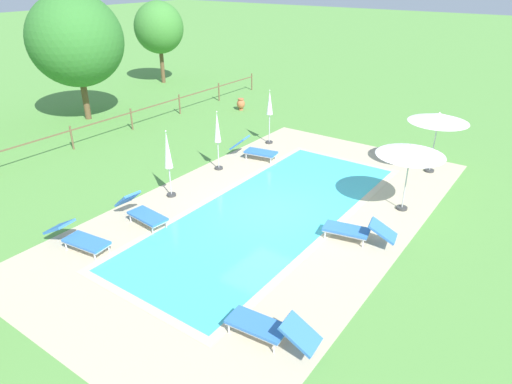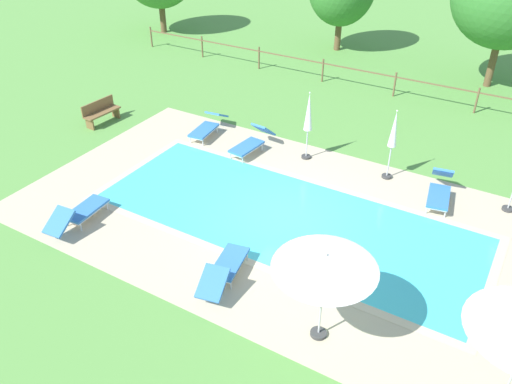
{
  "view_description": "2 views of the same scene",
  "coord_description": "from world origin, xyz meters",
  "px_view_note": "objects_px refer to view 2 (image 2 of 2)",
  "views": [
    {
      "loc": [
        -10.92,
        -7.18,
        7.1
      ],
      "look_at": [
        -0.08,
        0.5,
        0.6
      ],
      "focal_mm": 32.18,
      "sensor_mm": 36.0,
      "label": 1
    },
    {
      "loc": [
        5.43,
        -10.73,
        8.68
      ],
      "look_at": [
        -0.87,
        -0.16,
        0.67
      ],
      "focal_mm": 36.56,
      "sensor_mm": 36.0,
      "label": 2
    }
  ],
  "objects_px": {
    "sun_lounger_south_near_corner": "(208,126)",
    "patio_umbrella_open_by_bench": "(325,262)",
    "sun_lounger_north_end": "(225,268)",
    "wooden_bench_lawn_side": "(101,111)",
    "patio_umbrella_closed_row_mid_west": "(393,134)",
    "sun_lounger_north_mid": "(79,213)",
    "patio_umbrella_closed_row_west": "(308,116)",
    "sun_lounger_north_far": "(252,142)",
    "sun_lounger_north_near_steps": "(440,190)"
  },
  "relations": [
    {
      "from": "sun_lounger_north_mid",
      "to": "patio_umbrella_open_by_bench",
      "type": "relative_size",
      "value": 0.92
    },
    {
      "from": "sun_lounger_south_near_corner",
      "to": "sun_lounger_north_near_steps",
      "type": "bearing_deg",
      "value": -0.37
    },
    {
      "from": "sun_lounger_north_end",
      "to": "patio_umbrella_closed_row_mid_west",
      "type": "height_order",
      "value": "patio_umbrella_closed_row_mid_west"
    },
    {
      "from": "sun_lounger_north_mid",
      "to": "patio_umbrella_closed_row_west",
      "type": "relative_size",
      "value": 0.88
    },
    {
      "from": "patio_umbrella_open_by_bench",
      "to": "sun_lounger_north_far",
      "type": "bearing_deg",
      "value": 131.11
    },
    {
      "from": "sun_lounger_south_near_corner",
      "to": "wooden_bench_lawn_side",
      "type": "distance_m",
      "value": 4.26
    },
    {
      "from": "sun_lounger_north_far",
      "to": "patio_umbrella_open_by_bench",
      "type": "distance_m",
      "value": 8.51
    },
    {
      "from": "patio_umbrella_closed_row_west",
      "to": "sun_lounger_north_far",
      "type": "bearing_deg",
      "value": -162.72
    },
    {
      "from": "sun_lounger_north_far",
      "to": "sun_lounger_south_near_corner",
      "type": "distance_m",
      "value": 2.07
    },
    {
      "from": "sun_lounger_north_far",
      "to": "patio_umbrella_open_by_bench",
      "type": "relative_size",
      "value": 0.9
    },
    {
      "from": "sun_lounger_north_mid",
      "to": "patio_umbrella_closed_row_mid_west",
      "type": "bearing_deg",
      "value": 45.98
    },
    {
      "from": "patio_umbrella_closed_row_west",
      "to": "patio_umbrella_closed_row_mid_west",
      "type": "relative_size",
      "value": 1.02
    },
    {
      "from": "sun_lounger_south_near_corner",
      "to": "patio_umbrella_open_by_bench",
      "type": "xyz_separation_m",
      "value": [
        7.54,
        -6.58,
        1.69
      ]
    },
    {
      "from": "patio_umbrella_closed_row_mid_west",
      "to": "wooden_bench_lawn_side",
      "type": "xyz_separation_m",
      "value": [
        -10.72,
        -1.68,
        -1.07
      ]
    },
    {
      "from": "wooden_bench_lawn_side",
      "to": "sun_lounger_south_near_corner",
      "type": "bearing_deg",
      "value": 17.06
    },
    {
      "from": "sun_lounger_north_mid",
      "to": "wooden_bench_lawn_side",
      "type": "relative_size",
      "value": 1.36
    },
    {
      "from": "patio_umbrella_closed_row_mid_west",
      "to": "sun_lounger_north_far",
      "type": "bearing_deg",
      "value": -170.94
    },
    {
      "from": "sun_lounger_north_far",
      "to": "patio_umbrella_open_by_bench",
      "type": "bearing_deg",
      "value": -48.89
    },
    {
      "from": "sun_lounger_north_far",
      "to": "patio_umbrella_closed_row_mid_west",
      "type": "relative_size",
      "value": 0.87
    },
    {
      "from": "patio_umbrella_closed_row_west",
      "to": "patio_umbrella_closed_row_mid_west",
      "type": "bearing_deg",
      "value": 3.44
    },
    {
      "from": "patio_umbrella_closed_row_west",
      "to": "patio_umbrella_closed_row_mid_west",
      "type": "distance_m",
      "value": 2.78
    },
    {
      "from": "sun_lounger_south_near_corner",
      "to": "patio_umbrella_open_by_bench",
      "type": "relative_size",
      "value": 0.94
    },
    {
      "from": "sun_lounger_south_near_corner",
      "to": "patio_umbrella_closed_row_mid_west",
      "type": "height_order",
      "value": "patio_umbrella_closed_row_mid_west"
    },
    {
      "from": "sun_lounger_north_far",
      "to": "sun_lounger_south_near_corner",
      "type": "bearing_deg",
      "value": 171.74
    },
    {
      "from": "wooden_bench_lawn_side",
      "to": "patio_umbrella_open_by_bench",
      "type": "bearing_deg",
      "value": -24.68
    },
    {
      "from": "patio_umbrella_closed_row_west",
      "to": "wooden_bench_lawn_side",
      "type": "bearing_deg",
      "value": -169.18
    },
    {
      "from": "sun_lounger_north_far",
      "to": "wooden_bench_lawn_side",
      "type": "xyz_separation_m",
      "value": [
        -6.12,
        -0.95,
        0.09
      ]
    },
    {
      "from": "sun_lounger_north_end",
      "to": "patio_umbrella_open_by_bench",
      "type": "relative_size",
      "value": 0.94
    },
    {
      "from": "sun_lounger_north_near_steps",
      "to": "patio_umbrella_closed_row_mid_west",
      "type": "height_order",
      "value": "patio_umbrella_closed_row_mid_west"
    },
    {
      "from": "sun_lounger_north_mid",
      "to": "patio_umbrella_closed_row_west",
      "type": "xyz_separation_m",
      "value": [
        3.75,
        6.59,
        1.19
      ]
    },
    {
      "from": "sun_lounger_north_near_steps",
      "to": "sun_lounger_north_end",
      "type": "distance_m",
      "value": 7.06
    },
    {
      "from": "wooden_bench_lawn_side",
      "to": "sun_lounger_north_near_steps",
      "type": "bearing_deg",
      "value": 5.48
    },
    {
      "from": "sun_lounger_south_near_corner",
      "to": "patio_umbrella_closed_row_west",
      "type": "relative_size",
      "value": 0.89
    },
    {
      "from": "patio_umbrella_closed_row_mid_west",
      "to": "sun_lounger_south_near_corner",
      "type": "bearing_deg",
      "value": -176.25
    },
    {
      "from": "patio_umbrella_open_by_bench",
      "to": "patio_umbrella_closed_row_mid_west",
      "type": "xyz_separation_m",
      "value": [
        -0.89,
        7.02,
        -0.51
      ]
    },
    {
      "from": "sun_lounger_north_far",
      "to": "sun_lounger_north_end",
      "type": "xyz_separation_m",
      "value": [
        2.8,
        -5.87,
        -0.02
      ]
    },
    {
      "from": "wooden_bench_lawn_side",
      "to": "patio_umbrella_closed_row_mid_west",
      "type": "bearing_deg",
      "value": 8.93
    },
    {
      "from": "sun_lounger_north_far",
      "to": "patio_umbrella_open_by_bench",
      "type": "xyz_separation_m",
      "value": [
        5.49,
        -6.28,
        1.67
      ]
    },
    {
      "from": "sun_lounger_north_far",
      "to": "sun_lounger_south_near_corner",
      "type": "xyz_separation_m",
      "value": [
        -2.05,
        0.3,
        -0.02
      ]
    },
    {
      "from": "sun_lounger_north_far",
      "to": "patio_umbrella_closed_row_west",
      "type": "bearing_deg",
      "value": 17.28
    },
    {
      "from": "sun_lounger_north_end",
      "to": "sun_lounger_south_near_corner",
      "type": "xyz_separation_m",
      "value": [
        -4.85,
        6.16,
        -0.0
      ]
    },
    {
      "from": "sun_lounger_north_end",
      "to": "sun_lounger_south_near_corner",
      "type": "distance_m",
      "value": 7.85
    },
    {
      "from": "sun_lounger_north_near_steps",
      "to": "patio_umbrella_open_by_bench",
      "type": "distance_m",
      "value": 6.79
    },
    {
      "from": "sun_lounger_north_end",
      "to": "patio_umbrella_closed_row_mid_west",
      "type": "xyz_separation_m",
      "value": [
        1.8,
        6.6,
        1.17
      ]
    },
    {
      "from": "sun_lounger_north_mid",
      "to": "sun_lounger_north_end",
      "type": "xyz_separation_m",
      "value": [
        4.73,
        0.16,
        -0.0
      ]
    },
    {
      "from": "patio_umbrella_open_by_bench",
      "to": "patio_umbrella_closed_row_west",
      "type": "bearing_deg",
      "value": 118.14
    },
    {
      "from": "patio_umbrella_closed_row_mid_west",
      "to": "patio_umbrella_closed_row_west",
      "type": "bearing_deg",
      "value": -176.56
    },
    {
      "from": "patio_umbrella_closed_row_mid_west",
      "to": "sun_lounger_north_mid",
      "type": "bearing_deg",
      "value": -134.02
    },
    {
      "from": "sun_lounger_north_end",
      "to": "wooden_bench_lawn_side",
      "type": "height_order",
      "value": "wooden_bench_lawn_side"
    },
    {
      "from": "sun_lounger_north_near_steps",
      "to": "sun_lounger_north_far",
      "type": "bearing_deg",
      "value": -177.8
    }
  ]
}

